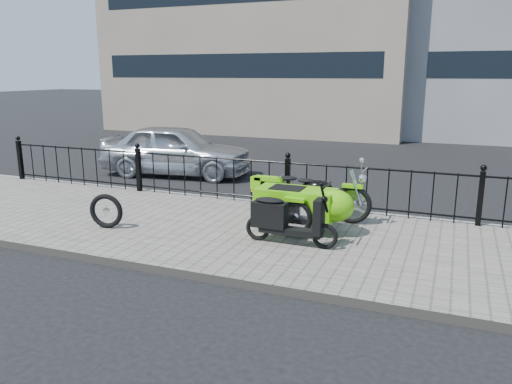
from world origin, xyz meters
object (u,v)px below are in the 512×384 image
at_px(motorcycle_sidecar, 308,202).
at_px(sedan_car, 176,150).
at_px(scooter, 284,219).
at_px(spare_tire, 106,211).

distance_m(motorcycle_sidecar, sedan_car, 6.02).
bearing_deg(motorcycle_sidecar, scooter, -99.31).
relative_size(motorcycle_sidecar, spare_tire, 3.79).
distance_m(spare_tire, sedan_car, 5.16).
height_order(motorcycle_sidecar, scooter, scooter).
bearing_deg(scooter, sedan_car, 135.43).
xyz_separation_m(scooter, sedan_car, (-4.61, 4.54, 0.18)).
relative_size(motorcycle_sidecar, sedan_car, 0.56).
height_order(motorcycle_sidecar, sedan_car, sedan_car).
height_order(scooter, sedan_car, sedan_car).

